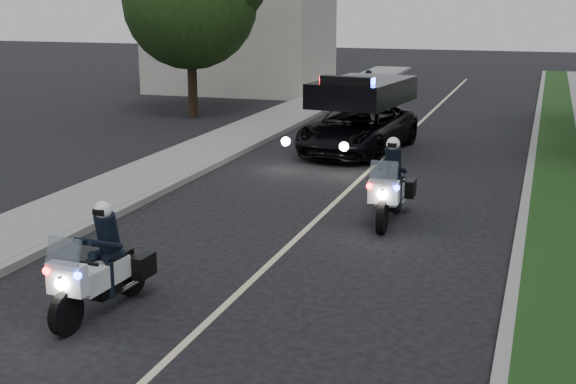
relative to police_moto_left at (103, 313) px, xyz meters
The scene contains 14 objects.
ground 1.87m from the police_moto_left, 30.82° to the left, with size 120.00×120.00×0.00m, color black.
curb_right 12.36m from the police_moto_left, 62.49° to the left, with size 0.20×60.00×0.15m, color gray.
grass_verge 12.70m from the police_moto_left, 59.69° to the left, with size 1.20×60.00×0.16m, color #193814.
curb_left 11.24m from the police_moto_left, 102.81° to the left, with size 0.20×60.00×0.15m, color gray.
sidewalk_left 11.53m from the police_moto_left, 108.15° to the left, with size 2.00×60.00×0.16m, color gray.
building_far 28.45m from the police_moto_left, 107.29° to the left, with size 8.00×6.00×7.00m, color #A8A396.
lane_marking 11.08m from the police_moto_left, 81.65° to the left, with size 0.12×50.00×0.01m, color #BFB78C.
police_moto_left is the anchor object (origin of this frame).
police_moto_right 6.85m from the police_moto_left, 63.25° to the left, with size 0.72×2.07×1.76m, color silver, non-canonical shape.
police_suv 13.31m from the police_moto_left, 86.98° to the left, with size 2.39×5.15×2.51m, color black.
bicycle 20.82m from the police_moto_left, 91.86° to the left, with size 0.61×1.74×0.91m, color black.
cyclist 20.82m from the police_moto_left, 91.86° to the left, with size 0.56×0.38×1.57m, color black.
tree_left_near 19.47m from the police_moto_left, 110.94° to the left, with size 5.06×5.06×8.44m, color #203E14, non-canonical shape.
tree_left_far 32.07m from the police_moto_left, 103.55° to the left, with size 5.17×5.17×8.62m, color black, non-canonical shape.
Camera 1 is at (4.39, -10.45, 4.55)m, focal length 49.29 mm.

